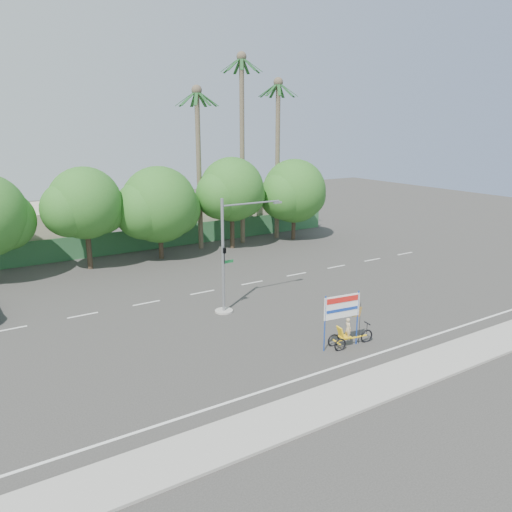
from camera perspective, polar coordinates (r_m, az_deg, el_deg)
ground at (r=28.98m, az=4.53°, el=-7.84°), size 120.00×120.00×0.00m
sidewalk_near at (r=23.95m, az=15.54°, el=-13.33°), size 50.00×2.40×0.12m
fence at (r=46.92m, az=-11.23°, el=2.03°), size 38.00×0.08×2.00m
building_left at (r=48.65m, az=-24.30°, el=2.65°), size 12.00×8.00×4.00m
building_right at (r=53.97m, az=-5.05°, el=4.78°), size 14.00×8.00×3.60m
tree_left at (r=40.88m, az=-19.01°, el=5.45°), size 6.66×5.60×8.07m
tree_center at (r=42.69m, az=-11.09°, el=5.53°), size 7.62×6.40×7.85m
tree_right at (r=45.52m, az=-2.83°, el=7.34°), size 6.90×5.80×8.36m
tree_far_right at (r=49.36m, az=4.33°, el=7.20°), size 7.38×6.20×7.94m
palm_tall at (r=47.46m, az=-1.61°, el=13.98°), size 3.73×3.79×17.45m
palm_mid at (r=49.63m, az=2.49°, el=12.78°), size 3.73×3.79×15.45m
palm_short at (r=45.40m, az=-6.60°, el=11.83°), size 3.73×3.79×14.45m
traffic_signal at (r=30.07m, az=-3.26°, el=-1.08°), size 4.72×1.10×7.00m
trike_billboard at (r=26.18m, az=10.23°, el=-7.74°), size 3.03×0.88×2.99m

